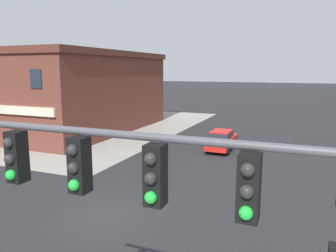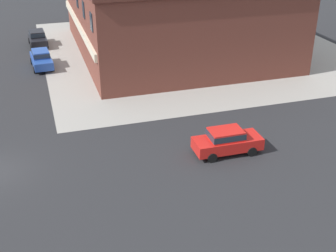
% 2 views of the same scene
% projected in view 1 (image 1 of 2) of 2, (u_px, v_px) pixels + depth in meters
% --- Properties ---
extents(ground_plane, '(320.00, 320.00, 0.00)m').
position_uv_depth(ground_plane, '(106.00, 216.00, 15.20)').
color(ground_plane, '#262628').
extents(sidewalk_far_corner, '(32.00, 32.00, 0.02)m').
position_uv_depth(sidewalk_far_corner, '(58.00, 124.00, 40.95)').
color(sidewalk_far_corner, gray).
rests_on(sidewalk_far_corner, ground).
extents(traffic_signal_main, '(6.22, 2.09, 6.22)m').
position_uv_depth(traffic_signal_main, '(232.00, 241.00, 4.63)').
color(traffic_signal_main, '#4C4C51').
rests_on(traffic_signal_main, ground).
extents(car_parked_curb, '(1.93, 4.42, 1.68)m').
position_uv_depth(car_parked_curb, '(222.00, 139.00, 27.31)').
color(car_parked_curb, red).
rests_on(car_parked_curb, ground).
extents(storefront_block_near_corner, '(23.73, 19.98, 8.46)m').
position_uv_depth(storefront_block_near_corner, '(38.00, 90.00, 38.44)').
color(storefront_block_near_corner, brown).
rests_on(storefront_block_near_corner, ground).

